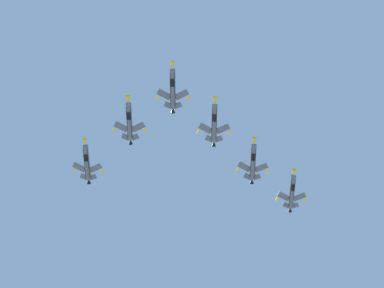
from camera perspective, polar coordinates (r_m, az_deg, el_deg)
fighter_jet_lead at (r=148.76m, az=-2.21°, el=6.37°), size 10.46×15.06×4.37m
fighter_jet_left_wing at (r=151.11m, az=2.54°, el=2.47°), size 10.46×15.06×4.37m
fighter_jet_right_wing at (r=153.26m, az=-7.14°, el=2.64°), size 10.46×15.06×4.36m
fighter_jet_left_outer at (r=157.06m, az=6.94°, el=-1.97°), size 10.45×15.06×4.38m
fighter_jet_right_outer at (r=162.21m, az=-11.85°, el=-2.00°), size 10.45×15.06×4.38m
fighter_jet_trail_slot at (r=168.18m, az=11.29°, el=-5.28°), size 10.46×15.06×4.37m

